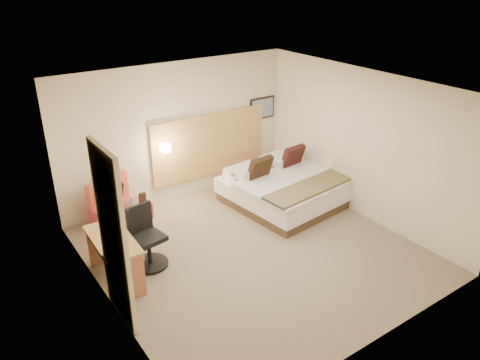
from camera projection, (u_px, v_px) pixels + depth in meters
floor at (253, 251)px, 7.72m from camera, size 4.80×5.00×0.02m
ceiling at (256, 88)px, 6.57m from camera, size 4.80×5.00×0.02m
wall_back at (178, 132)px, 9.01m from camera, size 4.80×0.02×2.70m
wall_front at (386, 252)px, 5.27m from camera, size 4.80×0.02×2.70m
wall_left at (101, 221)px, 5.90m from camera, size 0.02×5.00×2.70m
wall_right at (363, 145)px, 8.39m from camera, size 0.02×5.00×2.70m
headboard_panel at (210, 145)px, 9.51m from camera, size 2.60×0.04×1.30m
art_frame at (262, 108)px, 9.97m from camera, size 0.62×0.03×0.47m
art_canvas at (263, 108)px, 9.96m from camera, size 0.54×0.01×0.39m
lamp_arm at (164, 147)px, 8.85m from camera, size 0.02×0.12×0.02m
lamp_shade at (165, 148)px, 8.81m from camera, size 0.15×0.15×0.15m
curtain at (113, 238)px, 5.79m from camera, size 0.06×0.90×2.42m
bottle_a at (132, 201)px, 7.99m from camera, size 0.06×0.06×0.19m
menu_folder at (142, 198)px, 8.06m from camera, size 0.13×0.06×0.21m
bed at (286, 187)px, 9.14m from camera, size 2.25×2.21×1.01m
lounge_chair at (119, 209)px, 8.29m from camera, size 1.04×0.98×0.89m
side_table at (137, 216)px, 8.16m from camera, size 0.51×0.51×0.52m
desk at (115, 247)px, 6.77m from camera, size 0.58×1.19×0.73m
desk_chair at (147, 242)px, 7.20m from camera, size 0.63×0.63×0.98m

